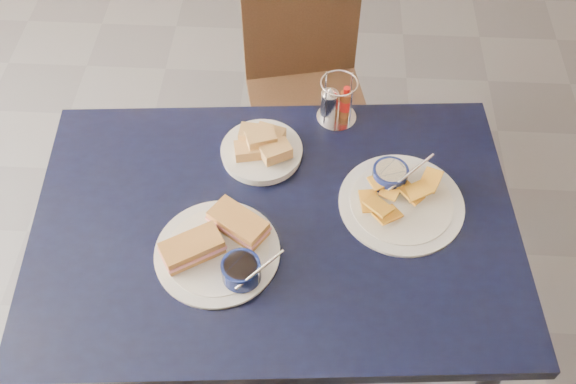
# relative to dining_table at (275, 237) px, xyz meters

# --- Properties ---
(dining_table) EXTENTS (1.25, 0.88, 0.75)m
(dining_table) POSITION_rel_dining_table_xyz_m (0.00, 0.00, 0.00)
(dining_table) COLOR black
(dining_table) RESTS_ON ground
(chair_far) EXTENTS (0.48, 0.47, 0.85)m
(chair_far) POSITION_rel_dining_table_xyz_m (0.06, 0.81, -0.19)
(chair_far) COLOR #301C10
(chair_far) RESTS_ON ground
(sandwich_plate) EXTENTS (0.31, 0.30, 0.12)m
(sandwich_plate) POSITION_rel_dining_table_xyz_m (-0.12, -0.10, 0.09)
(sandwich_plate) COLOR white
(sandwich_plate) RESTS_ON dining_table
(plantain_plate) EXTENTS (0.31, 0.31, 0.12)m
(plantain_plate) POSITION_rel_dining_table_xyz_m (0.30, 0.09, 0.08)
(plantain_plate) COLOR white
(plantain_plate) RESTS_ON dining_table
(bread_basket) EXTENTS (0.21, 0.21, 0.08)m
(bread_basket) POSITION_rel_dining_table_xyz_m (-0.05, 0.21, 0.09)
(bread_basket) COLOR white
(bread_basket) RESTS_ON dining_table
(condiment_caddy) EXTENTS (0.11, 0.11, 0.14)m
(condiment_caddy) POSITION_rel_dining_table_xyz_m (0.14, 0.36, 0.12)
(condiment_caddy) COLOR silver
(condiment_caddy) RESTS_ON dining_table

